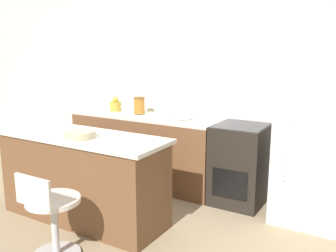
{
  "coord_description": "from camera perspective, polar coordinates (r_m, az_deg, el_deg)",
  "views": [
    {
      "loc": [
        2.36,
        -3.6,
        1.78
      ],
      "look_at": [
        0.4,
        -0.29,
        0.95
      ],
      "focal_mm": 40.0,
      "sensor_mm": 36.0,
      "label": 1
    }
  ],
  "objects": [
    {
      "name": "refrigerator",
      "position": [
        4.04,
        21.18,
        -2.22
      ],
      "size": [
        0.66,
        0.71,
        1.67
      ],
      "color": "silver",
      "rests_on": "ground_plane"
    },
    {
      "name": "mixing_bowl",
      "position": [
        4.57,
        2.16,
        1.78
      ],
      "size": [
        0.26,
        0.26,
        0.09
      ],
      "color": "white",
      "rests_on": "back_counter"
    },
    {
      "name": "stool_chair",
      "position": [
        3.37,
        -17.32,
        -12.97
      ],
      "size": [
        0.46,
        0.46,
        0.78
      ],
      "color": "#B7B7BC",
      "rests_on": "ground_plane"
    },
    {
      "name": "fruit_bowl",
      "position": [
        3.71,
        -13.28,
        -1.25
      ],
      "size": [
        0.3,
        0.3,
        0.07
      ],
      "color": "#C1B28E",
      "rests_on": "kitchen_island"
    },
    {
      "name": "ground_plane",
      "position": [
        4.66,
        -2.47,
        -10.32
      ],
      "size": [
        14.0,
        14.0,
        0.0
      ],
      "primitive_type": "plane",
      "color": "#998466"
    },
    {
      "name": "kettle",
      "position": [
        5.12,
        -7.99,
        3.19
      ],
      "size": [
        0.16,
        0.16,
        0.2
      ],
      "color": "#B29333",
      "rests_on": "back_counter"
    },
    {
      "name": "back_counter",
      "position": [
        4.92,
        -3.42,
        -3.51
      ],
      "size": [
        1.99,
        0.6,
        0.91
      ],
      "color": "brown",
      "rests_on": "ground_plane"
    },
    {
      "name": "kitchen_island",
      "position": [
        3.98,
        -12.81,
        -7.58
      ],
      "size": [
        1.85,
        0.65,
        0.91
      ],
      "color": "brown",
      "rests_on": "ground_plane"
    },
    {
      "name": "canister_jar",
      "position": [
        4.88,
        -4.39,
        3.18
      ],
      "size": [
        0.15,
        0.15,
        0.21
      ],
      "color": "#9E6623",
      "rests_on": "back_counter"
    },
    {
      "name": "oven_range",
      "position": [
        4.36,
        10.88,
        -5.76
      ],
      "size": [
        0.57,
        0.61,
        0.91
      ],
      "color": "black",
      "rests_on": "ground_plane"
    },
    {
      "name": "wall_back",
      "position": [
        4.88,
        1.56,
        6.51
      ],
      "size": [
        8.0,
        0.06,
        2.6
      ],
      "color": "beige",
      "rests_on": "ground_plane"
    }
  ]
}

